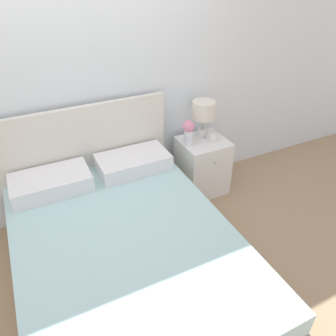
# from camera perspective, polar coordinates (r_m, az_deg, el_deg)

# --- Properties ---
(ground_plane) EXTENTS (12.00, 12.00, 0.00)m
(ground_plane) POSITION_cam_1_polar(r_m,az_deg,el_deg) (3.36, -12.74, -6.24)
(ground_plane) COLOR tan
(wall_back) EXTENTS (8.00, 0.06, 2.60)m
(wall_back) POSITION_cam_1_polar(r_m,az_deg,el_deg) (2.81, -16.46, 15.56)
(wall_back) COLOR white
(wall_back) RESTS_ON ground_plane
(bed) EXTENTS (1.51, 2.04, 1.05)m
(bed) POSITION_cam_1_polar(r_m,az_deg,el_deg) (2.51, -7.71, -14.03)
(bed) COLOR tan
(bed) RESTS_ON ground_plane
(nightstand) EXTENTS (0.45, 0.44, 0.58)m
(nightstand) POSITION_cam_1_polar(r_m,az_deg,el_deg) (3.35, 5.95, 0.42)
(nightstand) COLOR white
(nightstand) RESTS_ON ground_plane
(table_lamp) EXTENTS (0.22, 0.22, 0.37)m
(table_lamp) POSITION_cam_1_polar(r_m,az_deg,el_deg) (3.16, 6.21, 9.69)
(table_lamp) COLOR white
(table_lamp) RESTS_ON nightstand
(flower_vase) EXTENTS (0.11, 0.11, 0.25)m
(flower_vase) POSITION_cam_1_polar(r_m,az_deg,el_deg) (3.06, 3.61, 6.47)
(flower_vase) COLOR white
(flower_vase) RESTS_ON nightstand
(alarm_clock) EXTENTS (0.08, 0.06, 0.08)m
(alarm_clock) POSITION_cam_1_polar(r_m,az_deg,el_deg) (3.19, 7.67, 5.31)
(alarm_clock) COLOR white
(alarm_clock) RESTS_ON nightstand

